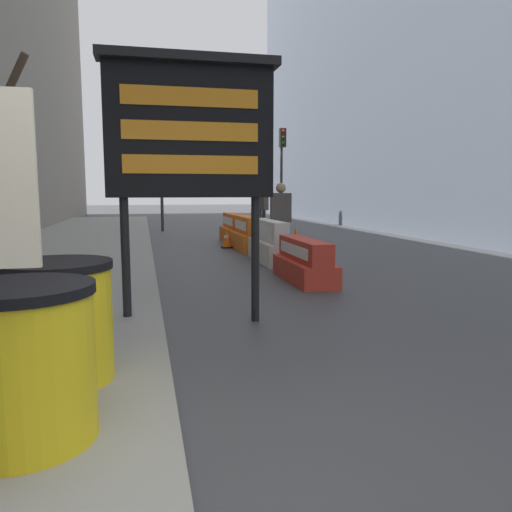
{
  "coord_description": "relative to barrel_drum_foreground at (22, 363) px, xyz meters",
  "views": [
    {
      "loc": [
        -0.19,
        -2.17,
        1.59
      ],
      "look_at": [
        2.18,
        8.31,
        0.2
      ],
      "focal_mm": 35.0,
      "sensor_mm": 36.0,
      "label": 1
    }
  ],
  "objects": [
    {
      "name": "jersey_barrier_orange_near",
      "position": [
        3.48,
        10.33,
        -0.21
      ],
      "size": [
        0.65,
        1.84,
        0.91
      ],
      "color": "orange",
      "rests_on": "ground_plane"
    },
    {
      "name": "barrel_drum_middle",
      "position": [
        0.04,
        0.95,
        0.0
      ],
      "size": [
        0.85,
        0.85,
        0.93
      ],
      "color": "yellow",
      "rests_on": "sidewalk_left"
    },
    {
      "name": "jersey_barrier_red_striped",
      "position": [
        3.48,
        5.4,
        -0.28
      ],
      "size": [
        0.64,
        1.97,
        0.75
      ],
      "color": "red",
      "rests_on": "ground_plane"
    },
    {
      "name": "traffic_cone_near",
      "position": [
        4.49,
        9.16,
        -0.26
      ],
      "size": [
        0.4,
        0.4,
        0.71
      ],
      "color": "black",
      "rests_on": "ground_plane"
    },
    {
      "name": "message_board",
      "position": [
        1.26,
        2.88,
        1.67
      ],
      "size": [
        2.04,
        0.36,
        3.11
      ],
      "color": "black",
      "rests_on": "ground_plane"
    },
    {
      "name": "traffic_light_near_curb",
      "position": [
        1.45,
        17.5,
        2.55
      ],
      "size": [
        0.28,
        0.45,
        4.39
      ],
      "color": "#2D2D30",
      "rests_on": "ground_plane"
    },
    {
      "name": "jersey_barrier_orange_far",
      "position": [
        3.48,
        12.46,
        -0.21
      ],
      "size": [
        0.62,
        2.09,
        0.9
      ],
      "color": "orange",
      "rests_on": "ground_plane"
    },
    {
      "name": "traffic_cone_mid",
      "position": [
        2.99,
        10.93,
        -0.34
      ],
      "size": [
        0.31,
        0.31,
        0.55
      ],
      "color": "black",
      "rests_on": "ground_plane"
    },
    {
      "name": "pedestrian_worker",
      "position": [
        5.39,
        16.68,
        0.43
      ],
      "size": [
        0.5,
        0.54,
        1.76
      ],
      "rotation": [
        0.0,
        0.0,
        5.34
      ],
      "color": "#333338",
      "rests_on": "ground_plane"
    },
    {
      "name": "traffic_light_far_side",
      "position": [
        7.03,
        19.56,
        2.61
      ],
      "size": [
        0.28,
        0.45,
        4.46
      ],
      "color": "#2D2D30",
      "rests_on": "ground_plane"
    },
    {
      "name": "pedestrian_passerby",
      "position": [
        3.89,
        8.47,
        0.45
      ],
      "size": [
        0.5,
        0.33,
        1.8
      ],
      "rotation": [
        0.0,
        0.0,
        3.05
      ],
      "color": "#23283D",
      "rests_on": "ground_plane"
    },
    {
      "name": "barrel_drum_foreground",
      "position": [
        0.0,
        0.0,
        0.0
      ],
      "size": [
        0.85,
        0.85,
        0.93
      ],
      "color": "yellow",
      "rests_on": "sidewalk_left"
    },
    {
      "name": "jersey_barrier_white",
      "position": [
        3.48,
        7.94,
        -0.19
      ],
      "size": [
        0.54,
        2.13,
        0.95
      ],
      "color": "silver",
      "rests_on": "ground_plane"
    }
  ]
}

